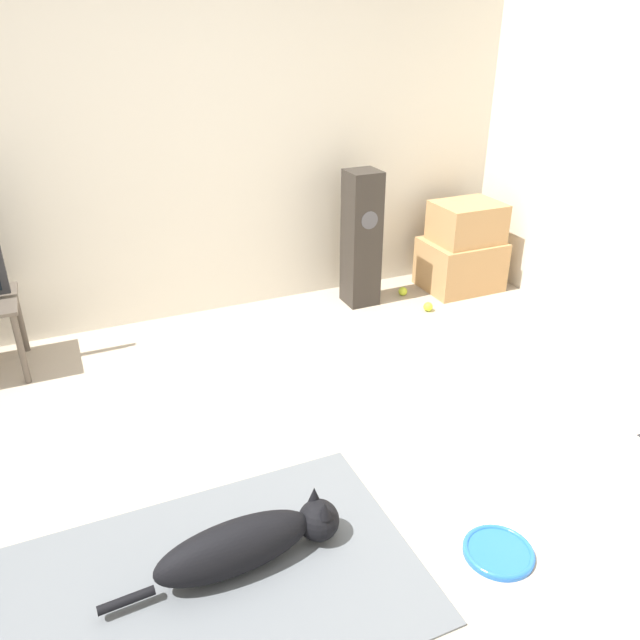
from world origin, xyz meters
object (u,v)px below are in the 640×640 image
Objects in this scene: cardboard_box_lower at (460,264)px; frisbee at (499,552)px; cardboard_box_upper at (467,222)px; tennis_ball_by_boxes at (428,307)px; floor_speaker at (361,239)px; tennis_ball_near_speaker at (403,291)px; dog at (249,543)px.

frisbee is at bearing -121.66° from cardboard_box_lower.
frisbee is 2.70m from cardboard_box_upper.
cardboard_box_upper is 0.72m from tennis_ball_by_boxes.
frisbee is 2.66m from cardboard_box_lower.
tennis_ball_near_speaker is at bearing -5.18° from floor_speaker.
cardboard_box_upper is at bearing 58.01° from frisbee.
floor_speaker reaches higher than dog.
cardboard_box_upper is 7.17× the size of tennis_ball_by_boxes.
dog is 0.97m from frisbee.
floor_speaker reaches higher than cardboard_box_upper.
cardboard_box_upper is 7.17× the size of tennis_ball_near_speaker.
floor_speaker reaches higher than frisbee.
cardboard_box_lower is at bearing -3.68° from tennis_ball_near_speaker.
tennis_ball_near_speaker is (0.34, -0.03, -0.44)m from floor_speaker.
tennis_ball_by_boxes is (0.37, -0.34, -0.44)m from floor_speaker.
tennis_ball_by_boxes is 1.00× the size of tennis_ball_near_speaker.
cardboard_box_upper is (0.01, -0.01, 0.33)m from cardboard_box_lower.
cardboard_box_lower reaches higher than tennis_ball_by_boxes.
cardboard_box_lower is 8.38× the size of tennis_ball_by_boxes.
tennis_ball_near_speaker is at bearing 176.32° from cardboard_box_lower.
cardboard_box_lower is 8.38× the size of tennis_ball_near_speaker.
floor_speaker is 14.45× the size of tennis_ball_by_boxes.
cardboard_box_upper is at bearing -4.78° from floor_speaker.
dog is 2.48m from tennis_ball_by_boxes.
tennis_ball_by_boxes is (1.85, 1.65, -0.08)m from dog.
cardboard_box_lower is at bearing 148.61° from cardboard_box_upper.
cardboard_box_lower is 0.55m from tennis_ball_by_boxes.
cardboard_box_upper is at bearing 30.11° from tennis_ball_by_boxes.
frisbee is 4.16× the size of tennis_ball_near_speaker.
frisbee is 0.58× the size of cardboard_box_upper.
dog reaches higher than tennis_ball_by_boxes.
frisbee is 2.20m from tennis_ball_by_boxes.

